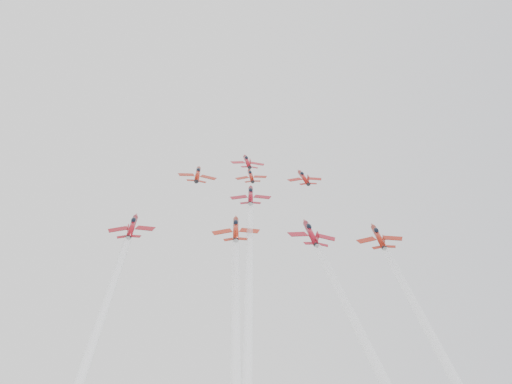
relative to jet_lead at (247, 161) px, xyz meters
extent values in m
cylinder|color=#A10F1B|center=(0.00, -0.33, -0.28)|extent=(1.13, 9.41, 6.28)
cone|color=#A10F1B|center=(0.00, 5.06, 2.96)|extent=(1.13, 2.53, 2.14)
cone|color=black|center=(0.00, -5.27, -3.26)|extent=(1.13, 1.64, 1.61)
ellipsoid|color=black|center=(0.00, 1.44, 1.38)|extent=(1.03, 2.42, 1.96)
cube|color=#A10F1B|center=(-2.78, -1.01, -0.75)|extent=(4.23, 2.77, 1.04)
cube|color=#A10F1B|center=(2.78, -1.01, -0.75)|extent=(4.23, 2.77, 1.04)
cube|color=#A10F1B|center=(0.00, -4.85, -1.56)|extent=(0.12, 2.65, 2.72)
cube|color=#A10F1B|center=(-1.44, -4.39, -2.72)|extent=(2.03, 1.37, 0.60)
cube|color=#A10F1B|center=(1.44, -4.39, -2.72)|extent=(2.03, 1.37, 0.60)
cylinder|color=#9B1C0E|center=(-14.31, -11.07, -6.74)|extent=(1.18, 9.81, 6.55)
cone|color=#9B1C0E|center=(-14.31, -5.46, -3.37)|extent=(1.18, 2.63, 2.23)
cone|color=black|center=(-14.31, -16.23, -9.85)|extent=(1.18, 1.71, 1.68)
ellipsoid|color=black|center=(-14.31, -9.23, -5.01)|extent=(1.07, 2.52, 2.05)
cube|color=#9B1C0E|center=(-17.21, -11.78, -7.23)|extent=(4.41, 2.89, 1.09)
cube|color=#9B1C0E|center=(-11.41, -11.78, -7.23)|extent=(4.41, 2.89, 1.09)
cube|color=#9B1C0E|center=(-14.31, -15.79, -8.08)|extent=(0.13, 2.76, 2.84)
cube|color=#9B1C0E|center=(-15.81, -15.30, -9.29)|extent=(2.12, 1.43, 0.63)
cube|color=#9B1C0E|center=(-12.80, -15.30, -9.29)|extent=(2.12, 1.43, 0.63)
cylinder|color=#9C1A0E|center=(-0.17, -11.17, -6.80)|extent=(0.98, 8.12, 5.42)
cone|color=#9C1A0E|center=(-0.17, -6.52, -4.01)|extent=(0.98, 2.18, 1.85)
cone|color=black|center=(-0.17, -15.43, -9.37)|extent=(0.98, 1.42, 1.39)
ellipsoid|color=black|center=(-0.17, -9.64, -5.37)|extent=(0.89, 2.09, 1.69)
cube|color=#9C1A0E|center=(-2.57, -11.75, -7.21)|extent=(3.65, 2.39, 0.90)
cube|color=#9C1A0E|center=(2.23, -11.75, -7.21)|extent=(3.65, 2.39, 0.90)
cube|color=#9C1A0E|center=(-0.17, -15.07, -7.90)|extent=(0.11, 2.29, 2.35)
cube|color=#9C1A0E|center=(-1.41, -14.67, -8.91)|extent=(1.75, 1.19, 0.52)
cube|color=#9C1A0E|center=(1.08, -14.67, -8.91)|extent=(1.75, 1.19, 0.52)
cylinder|color=#9D130E|center=(14.14, -11.42, -6.96)|extent=(1.09, 9.06, 6.05)
cone|color=#9D130E|center=(14.14, -6.24, -3.84)|extent=(1.09, 2.43, 2.06)
cone|color=black|center=(14.14, -16.18, -9.82)|extent=(1.09, 1.58, 1.55)
ellipsoid|color=black|center=(14.14, -9.72, -5.36)|extent=(0.99, 2.33, 1.89)
cube|color=#9D130E|center=(11.47, -12.08, -7.41)|extent=(4.07, 2.67, 1.01)
cube|color=#9D130E|center=(16.82, -12.08, -7.41)|extent=(4.07, 2.67, 1.01)
cube|color=#9D130E|center=(14.14, -15.78, -8.19)|extent=(0.12, 2.55, 2.62)
cube|color=#9D130E|center=(12.76, -15.33, -9.31)|extent=(1.95, 1.32, 0.58)
cube|color=#9D130E|center=(15.53, -15.33, -9.31)|extent=(1.95, 1.32, 0.58)
cylinder|color=maroon|center=(-1.64, -23.61, -14.29)|extent=(1.15, 9.56, 6.38)
cone|color=maroon|center=(-1.64, -18.14, -11.00)|extent=(1.15, 2.57, 2.17)
cone|color=black|center=(-1.64, -28.64, -17.31)|extent=(1.15, 1.67, 1.63)
ellipsoid|color=black|center=(-1.64, -21.82, -12.60)|extent=(1.05, 2.46, 1.99)
cube|color=maroon|center=(-4.46, -24.30, -14.77)|extent=(4.30, 2.82, 1.06)
cube|color=maroon|center=(1.19, -24.30, -14.77)|extent=(4.30, 2.82, 1.06)
cube|color=maroon|center=(-1.64, -28.21, -15.59)|extent=(0.13, 2.69, 2.77)
cube|color=maroon|center=(-3.10, -27.74, -16.77)|extent=(2.06, 1.40, 0.61)
cube|color=maroon|center=(-0.17, -27.74, -16.77)|extent=(2.06, 1.40, 0.61)
cylinder|color=white|center=(-1.64, -69.36, -41.81)|extent=(1.47, 81.48, 49.81)
cylinder|color=maroon|center=(-27.91, -40.37, -24.37)|extent=(1.12, 9.26, 6.18)
cone|color=maroon|center=(-27.91, -35.07, -21.18)|extent=(1.12, 2.49, 2.11)
cone|color=black|center=(-27.91, -45.23, -27.29)|extent=(1.12, 1.62, 1.58)
ellipsoid|color=black|center=(-27.91, -38.63, -22.73)|extent=(1.01, 2.38, 1.93)
cube|color=maroon|center=(-30.65, -41.03, -24.83)|extent=(4.16, 2.73, 1.03)
cube|color=maroon|center=(-25.17, -41.03, -24.83)|extent=(4.16, 2.73, 1.03)
cube|color=maroon|center=(-27.91, -44.82, -25.62)|extent=(0.12, 2.61, 2.68)
cube|color=maroon|center=(-29.33, -44.36, -26.77)|extent=(2.00, 1.35, 0.59)
cube|color=maroon|center=(-26.49, -44.36, -26.77)|extent=(2.00, 1.35, 0.59)
cylinder|color=#A3210F|center=(-6.65, -40.74, -24.59)|extent=(1.15, 9.58, 6.40)
cone|color=#A3210F|center=(-6.65, -35.25, -21.29)|extent=(1.15, 2.57, 2.18)
cone|color=black|center=(-6.65, -45.77, -27.62)|extent=(1.15, 1.67, 1.64)
ellipsoid|color=black|center=(-6.65, -38.94, -22.90)|extent=(1.05, 2.46, 2.00)
cube|color=#A3210F|center=(-9.48, -41.43, -25.07)|extent=(4.31, 2.82, 1.06)
cube|color=#A3210F|center=(-3.82, -41.43, -25.07)|extent=(4.31, 2.82, 1.06)
cube|color=#A3210F|center=(-6.65, -45.34, -25.89)|extent=(0.13, 2.70, 2.77)
cube|color=#A3210F|center=(-8.12, -44.87, -27.08)|extent=(2.07, 1.40, 0.61)
cube|color=#A3210F|center=(-5.18, -44.87, -27.08)|extent=(2.07, 1.40, 0.61)
cylinder|color=maroon|center=(8.96, -42.18, -25.46)|extent=(1.19, 9.92, 6.62)
cone|color=maroon|center=(8.96, -36.51, -22.05)|extent=(1.19, 2.66, 2.25)
cone|color=black|center=(8.96, -47.39, -28.59)|extent=(1.19, 1.73, 1.70)
ellipsoid|color=black|center=(8.96, -40.32, -23.71)|extent=(1.09, 2.55, 2.07)
cube|color=maroon|center=(6.03, -42.90, -25.95)|extent=(4.46, 2.92, 1.10)
cube|color=maroon|center=(11.89, -42.90, -25.95)|extent=(4.46, 2.92, 1.10)
cube|color=maroon|center=(8.96, -46.95, -26.81)|extent=(0.13, 2.79, 2.87)
cube|color=maroon|center=(7.44, -46.46, -28.03)|extent=(2.14, 1.45, 0.63)
cube|color=maroon|center=(10.48, -46.46, -28.03)|extent=(2.14, 1.45, 0.63)
cylinder|color=maroon|center=(23.20, -43.31, -26.14)|extent=(1.12, 9.32, 6.22)
cone|color=maroon|center=(23.20, -37.98, -22.93)|extent=(1.12, 2.50, 2.12)
cone|color=black|center=(23.20, -48.20, -29.08)|extent=(1.12, 1.63, 1.59)
ellipsoid|color=black|center=(23.20, -41.56, -24.49)|extent=(1.02, 2.40, 1.94)
cube|color=maroon|center=(20.45, -43.98, -26.60)|extent=(4.19, 2.74, 1.03)
cube|color=maroon|center=(25.96, -43.98, -26.60)|extent=(4.19, 2.74, 1.03)
cube|color=maroon|center=(23.20, -47.78, -27.40)|extent=(0.12, 2.62, 2.69)
cube|color=maroon|center=(21.78, -47.33, -28.55)|extent=(2.01, 1.36, 0.60)
cube|color=maroon|center=(24.63, -47.33, -28.55)|extent=(2.01, 1.36, 0.60)
camera|label=1|loc=(-16.77, -158.39, -38.72)|focal=40.00mm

